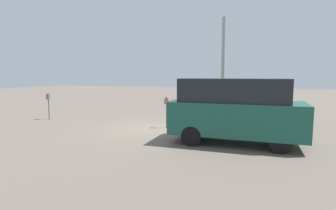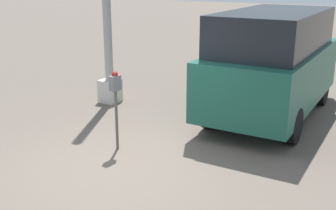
% 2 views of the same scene
% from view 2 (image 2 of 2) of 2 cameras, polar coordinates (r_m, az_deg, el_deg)
% --- Properties ---
extents(ground_plane, '(80.00, 80.00, 0.00)m').
position_cam_2_polar(ground_plane, '(6.99, -6.15, -8.07)').
color(ground_plane, '#60564C').
extents(parking_meter_near, '(0.21, 0.13, 1.42)m').
position_cam_2_polar(parking_meter_near, '(7.27, -7.12, 1.70)').
color(parking_meter_near, '#4C4C4C').
rests_on(parking_meter_near, ground).
extents(lamp_post, '(0.44, 0.44, 5.15)m').
position_cam_2_polar(lamp_post, '(10.01, -8.23, 10.80)').
color(lamp_post, beige).
rests_on(lamp_post, ground).
extents(parked_van, '(4.50, 1.88, 2.28)m').
position_cam_2_polar(parked_van, '(9.24, 14.09, 5.75)').
color(parked_van, '#195142').
rests_on(parked_van, ground).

